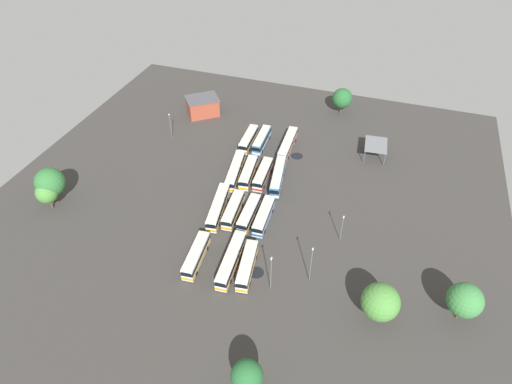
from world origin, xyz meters
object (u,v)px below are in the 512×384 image
bus_row0_slot0 (249,139)px  tree_south_edge (465,300)px  bus_row0_slot3 (288,144)px  bus_row3_slot3 (247,265)px  bus_row1_slot2 (263,174)px  bus_row2_slot0 (218,207)px  bus_row3_slot2 (231,260)px  tree_west_edge (342,98)px  bus_row2_slot1 (233,210)px  lamp_post_near_entrance (171,125)px  lamp_post_mid_lot (271,273)px  bus_row2_slot3 (264,216)px  tree_northeast (247,376)px  lamp_post_by_building (311,264)px  tree_east_edge (380,302)px  bus_row2_slot2 (249,213)px  tree_northwest (50,182)px  bus_row0_slot1 (262,140)px  depot_building (203,106)px  lamp_post_far_corner (342,227)px  bus_row3_slot0 (196,255)px  bus_row1_slot1 (248,172)px  tree_north_edge (47,193)px  maintenance_shelter (376,145)px  bus_row1_slot3 (278,176)px  bus_row1_slot0 (235,170)px

bus_row0_slot0 → tree_south_edge: bearing=53.4°
bus_row0_slot3 → bus_row3_slot3: same height
bus_row1_slot2 → tree_south_edge: bearing=59.7°
bus_row2_slot0 → bus_row3_slot2: same height
bus_row0_slot0 → bus_row3_slot2: bearing=14.9°
bus_row0_slot3 → tree_west_edge: 27.97m
bus_row2_slot1 → lamp_post_near_entrance: lamp_post_near_entrance is taller
bus_row2_slot1 → lamp_post_mid_lot: bearing=39.9°
bus_row2_slot0 → bus_row3_slot3: bearing=40.5°
bus_row2_slot3 → tree_northeast: (39.22, 9.85, 2.99)m
lamp_post_mid_lot → lamp_post_by_building: (-4.64, 6.94, 0.13)m
tree_south_edge → tree_east_edge: 15.60m
bus_row0_slot3 → bus_row2_slot2: same height
bus_row2_slot3 → tree_northwest: size_ratio=1.18×
bus_row0_slot1 → tree_northeast: tree_northeast is taller
bus_row3_slot2 → lamp_post_mid_lot: (3.18, 9.72, 3.24)m
depot_building → tree_northeast: (80.38, 43.85, 1.92)m
lamp_post_far_corner → tree_south_edge: size_ratio=0.83×
bus_row2_slot3 → bus_row3_slot0: (16.31, -9.89, 0.00)m
bus_row0_slot1 → tree_west_edge: size_ratio=1.42×
bus_row1_slot1 → lamp_post_far_corner: (14.64, 27.22, 2.18)m
tree_northwest → lamp_post_by_building: bearing=86.8°
bus_row0_slot3 → lamp_post_by_building: (44.16, 16.96, 3.37)m
tree_west_edge → bus_row0_slot0: bearing=-39.7°
bus_row2_slot0 → bus_row2_slot1: same height
tree_north_edge → tree_east_edge: 79.42m
bus_row3_slot0 → tree_east_edge: bearing=86.8°
bus_row2_slot3 → bus_row2_slot2: bearing=-85.5°
bus_row3_slot0 → tree_northwest: (-6.40, -41.09, 4.48)m
bus_row2_slot2 → tree_west_edge: size_ratio=1.33×
depot_building → lamp_post_far_corner: size_ratio=1.70×
bus_row2_slot2 → maintenance_shelter: maintenance_shelter is taller
bus_row0_slot1 → bus_row1_slot3: 17.42m
bus_row1_slot0 → bus_row3_slot2: (29.26, 10.20, 0.00)m
maintenance_shelter → bus_row1_slot0: bearing=-57.9°
bus_row2_slot1 → bus_row2_slot3: 7.60m
bus_row1_slot3 → bus_row3_slot0: size_ratio=1.24×
bus_row0_slot0 → bus_row1_slot0: same height
bus_row0_slot0 → bus_row2_slot2: size_ratio=1.03×
bus_row2_slot3 → bus_row3_slot2: size_ratio=0.79×
bus_row0_slot1 → depot_building: (-10.90, -23.56, 1.06)m
bus_row2_slot1 → bus_row3_slot3: bearing=30.6°
bus_row0_slot1 → tree_north_edge: 58.52m
bus_row2_slot2 → lamp_post_mid_lot: bearing=31.4°
bus_row3_slot2 → lamp_post_near_entrance: lamp_post_near_entrance is taller
bus_row2_slot2 → bus_row1_slot3: bearing=171.2°
bus_row1_slot2 → lamp_post_by_building: lamp_post_by_building is taller
bus_row1_slot2 → lamp_post_mid_lot: size_ratio=1.22×
maintenance_shelter → tree_west_edge: (-20.67, -13.41, 1.58)m
bus_row3_slot0 → bus_row0_slot3: bearing=171.3°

